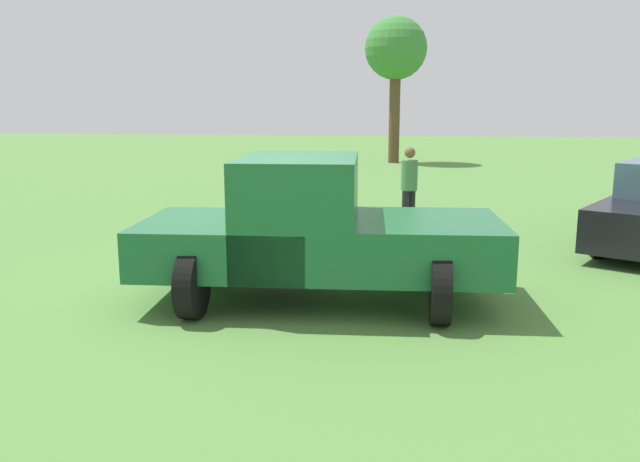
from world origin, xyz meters
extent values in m
plane|color=#54843D|center=(0.00, 0.00, 0.00)|extent=(80.00, 80.00, 0.00)
cylinder|color=black|center=(-0.67, 2.16, 0.40)|extent=(0.81, 0.22, 0.81)
cylinder|color=black|center=(0.92, 2.24, 0.40)|extent=(0.81, 0.22, 0.81)
cylinder|color=black|center=(-0.54, -0.69, 0.40)|extent=(0.81, 0.22, 0.81)
cylinder|color=black|center=(1.06, -0.62, 0.40)|extent=(0.81, 0.22, 0.81)
cube|color=#1E6638|center=(0.13, 2.11, 0.74)|extent=(1.98, 1.87, 0.64)
cube|color=#1E6638|center=(0.21, 0.50, 1.12)|extent=(1.96, 1.52, 1.40)
cube|color=slate|center=(0.21, 0.50, 1.56)|extent=(1.80, 1.30, 0.48)
cube|color=#1E6638|center=(0.25, -0.39, 0.72)|extent=(2.00, 2.23, 0.60)
cube|color=silver|center=(0.09, 2.94, 0.48)|extent=(1.82, 0.21, 0.16)
cylinder|color=black|center=(-2.66, 4.96, 0.33)|extent=(0.67, 0.20, 0.67)
cylinder|color=black|center=(-4.58, 1.86, 0.39)|extent=(0.14, 0.14, 0.78)
cylinder|color=black|center=(-4.74, 1.98, 0.39)|extent=(0.14, 0.14, 0.78)
cylinder|color=#477F4C|center=(-4.66, 1.92, 1.08)|extent=(0.45, 0.45, 0.59)
sphere|color=brown|center=(-4.66, 1.92, 1.51)|extent=(0.21, 0.21, 0.21)
cylinder|color=brown|center=(-18.98, 1.43, 1.91)|extent=(0.44, 0.44, 3.82)
sphere|color=#3D8438|center=(-18.98, 1.43, 4.57)|extent=(2.48, 2.48, 2.48)
camera|label=1|loc=(8.13, 1.77, 2.50)|focal=36.63mm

